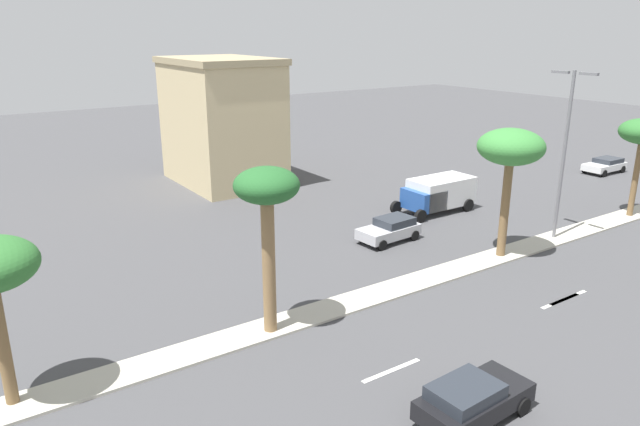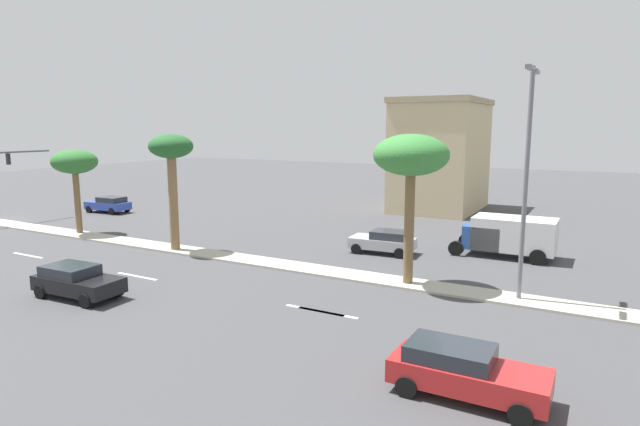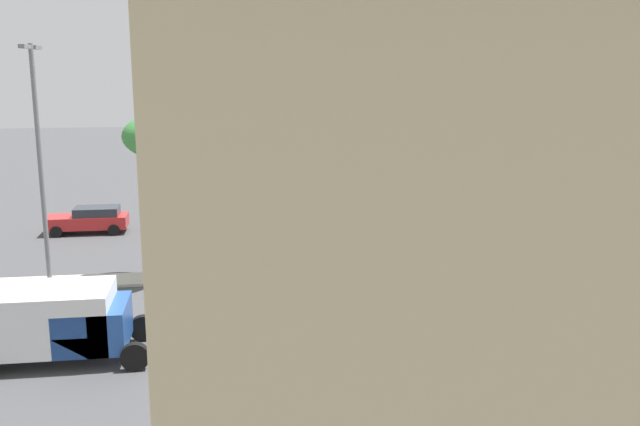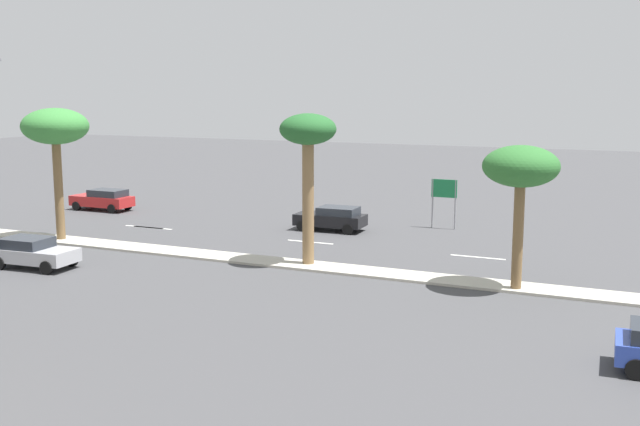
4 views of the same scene
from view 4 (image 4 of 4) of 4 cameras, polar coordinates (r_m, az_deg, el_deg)
ground_plane at (r=41.70m, az=-13.29°, el=-2.64°), size 160.00×160.00×0.00m
median_curb at (r=47.47m, az=-21.69°, el=-1.55°), size 1.80×78.64×0.12m
lane_stripe_trailing at (r=39.45m, az=11.69°, el=-3.25°), size 0.20×2.80×0.01m
lane_stripe_outboard at (r=42.43m, az=-0.74°, el=-2.18°), size 0.20×2.80×0.01m
lane_stripe_right at (r=47.87m, az=-12.38°, el=-1.09°), size 0.20×2.80×0.01m
lane_stripe_left at (r=48.24m, az=-12.97°, el=-1.03°), size 0.20×2.80×0.01m
directional_road_sign at (r=46.83m, az=9.25°, el=1.47°), size 0.10×1.57×3.01m
palm_tree_left at (r=32.47m, az=14.76°, el=3.15°), size 3.15×3.15×6.02m
palm_tree_front at (r=35.95m, az=-0.91°, el=5.47°), size 2.68×2.68×7.17m
palm_tree_far at (r=44.46m, az=-19.16°, el=5.93°), size 3.62×3.62×7.27m
sedan_black_inboard at (r=45.73m, az=0.92°, el=-0.36°), size 2.14×4.25×1.46m
sedan_red_center at (r=55.50m, az=-15.87°, el=1.00°), size 1.90×4.42×1.49m
sedan_silver_trailing at (r=38.72m, az=-20.63°, el=-2.74°), size 2.20×4.04×1.44m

